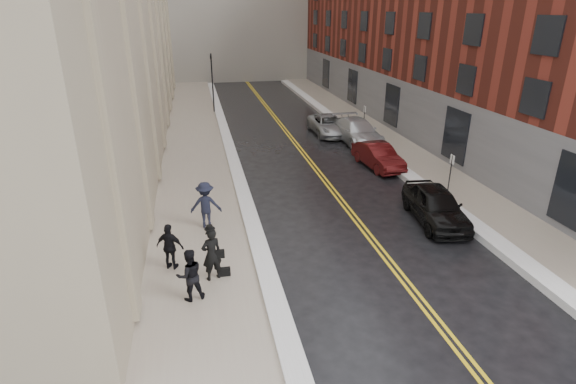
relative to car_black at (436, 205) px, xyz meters
name	(u,v)px	position (x,y,z in m)	size (l,w,h in m)	color
ground	(350,315)	(-5.85, -5.57, -0.79)	(160.00, 160.00, 0.00)	black
sidewalk_left	(195,162)	(-10.35, 10.43, -0.72)	(4.00, 64.00, 0.15)	gray
sidewalk_right	(400,149)	(3.15, 10.43, -0.72)	(3.00, 64.00, 0.15)	gray
lane_stripe_a	(304,156)	(-3.47, 10.43, -0.79)	(0.12, 64.00, 0.01)	gold
lane_stripe_b	(308,156)	(-3.23, 10.43, -0.79)	(0.12, 64.00, 0.01)	gold
snow_ridge_left	(233,159)	(-8.05, 10.43, -0.66)	(0.70, 60.80, 0.26)	white
snow_ridge_right	(374,150)	(1.30, 10.43, -0.64)	(0.85, 60.80, 0.30)	white
building_right	(474,6)	(11.65, 17.43, 8.21)	(14.00, 50.00, 18.00)	maroon
traffic_signal	(212,79)	(-8.45, 24.43, 2.29)	(0.18, 0.15, 5.20)	black
parking_sign_near	(450,172)	(2.05, 2.43, 0.56)	(0.06, 0.35, 2.23)	black
parking_sign_far	(364,118)	(2.05, 14.43, 0.56)	(0.06, 0.35, 2.23)	black
car_black	(436,205)	(0.00, 0.00, 0.00)	(1.87, 4.66, 1.59)	black
car_maroon	(378,156)	(0.34, 7.45, -0.08)	(1.51, 4.32, 1.42)	#420B0C
car_silver_near	(357,131)	(0.95, 12.74, 0.02)	(2.29, 5.63, 1.63)	#B7BBC0
car_silver_far	(329,125)	(-0.36, 15.42, -0.09)	(2.34, 5.07, 1.41)	#9C9FA3
pedestrian_main	(212,254)	(-9.93, -2.88, 0.33)	(0.71, 0.46, 1.94)	black
pedestrian_a	(190,275)	(-10.67, -3.91, 0.25)	(0.86, 0.67, 1.78)	black
pedestrian_b	(206,205)	(-9.97, 1.25, 0.37)	(1.31, 0.75, 2.03)	black
pedestrian_c	(170,247)	(-11.34, -1.88, 0.23)	(1.02, 0.43, 1.74)	black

